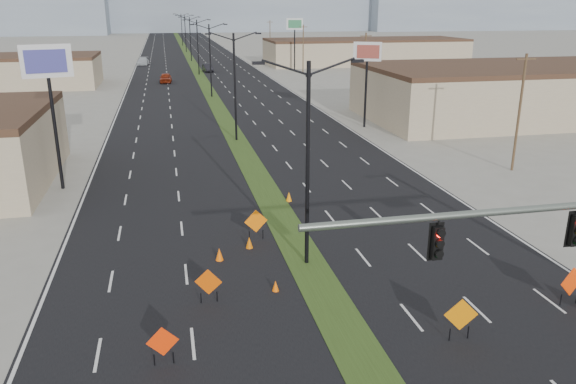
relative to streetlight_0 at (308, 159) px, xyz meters
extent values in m
cube|color=black|center=(0.00, 88.00, -5.42)|extent=(25.00, 400.00, 0.02)
cube|color=#2D4117|center=(0.00, 88.00, -5.42)|extent=(2.00, 400.00, 0.04)
cube|color=tan|center=(-32.00, 73.00, -3.17)|extent=(30.00, 14.00, 4.50)
cube|color=tan|center=(34.00, 33.00, -2.67)|extent=(36.00, 18.00, 5.50)
cube|color=tan|center=(38.00, 98.00, -2.92)|extent=(44.00, 16.00, 5.00)
cube|color=gray|center=(40.00, 288.00, 8.58)|extent=(220.00, 50.00, 28.00)
cube|color=gray|center=(180.00, 278.00, 3.58)|extent=(160.00, 50.00, 18.00)
cylinder|color=slate|center=(5.20, -10.00, 0.68)|extent=(16.00, 0.24, 0.24)
cube|color=black|center=(1.70, -10.00, -0.20)|extent=(0.50, 0.28, 1.30)
sphere|color=#FF0C05|center=(1.70, -10.16, 0.15)|extent=(0.22, 0.22, 0.22)
cube|color=black|center=(6.70, -10.00, -0.20)|extent=(0.50, 0.28, 1.30)
cylinder|color=black|center=(0.00, 0.00, -0.42)|extent=(0.20, 0.20, 10.00)
cube|color=black|center=(-2.30, 0.00, 4.53)|extent=(0.55, 0.24, 0.14)
cube|color=black|center=(2.30, 0.00, 4.53)|extent=(0.55, 0.24, 0.14)
cylinder|color=black|center=(0.00, 28.00, -0.42)|extent=(0.20, 0.20, 10.00)
cube|color=black|center=(-2.30, 28.00, 4.53)|extent=(0.55, 0.24, 0.14)
cube|color=black|center=(2.30, 28.00, 4.53)|extent=(0.55, 0.24, 0.14)
cylinder|color=black|center=(0.00, 56.00, -0.42)|extent=(0.20, 0.20, 10.00)
cube|color=black|center=(-2.30, 56.00, 4.53)|extent=(0.55, 0.24, 0.14)
cube|color=black|center=(2.30, 56.00, 4.53)|extent=(0.55, 0.24, 0.14)
cylinder|color=black|center=(0.00, 84.00, -0.42)|extent=(0.20, 0.20, 10.00)
cube|color=black|center=(-2.30, 84.00, 4.53)|extent=(0.55, 0.24, 0.14)
cube|color=black|center=(2.30, 84.00, 4.53)|extent=(0.55, 0.24, 0.14)
cylinder|color=black|center=(0.00, 112.00, -0.42)|extent=(0.20, 0.20, 10.00)
cube|color=black|center=(-2.30, 112.00, 4.53)|extent=(0.55, 0.24, 0.14)
cube|color=black|center=(2.30, 112.00, 4.53)|extent=(0.55, 0.24, 0.14)
cylinder|color=black|center=(0.00, 140.00, -0.42)|extent=(0.20, 0.20, 10.00)
cube|color=black|center=(-2.30, 140.00, 4.53)|extent=(0.55, 0.24, 0.14)
cube|color=black|center=(2.30, 140.00, 4.53)|extent=(0.55, 0.24, 0.14)
cylinder|color=black|center=(0.00, 168.00, -0.42)|extent=(0.20, 0.20, 10.00)
cube|color=black|center=(-2.30, 168.00, 4.53)|extent=(0.55, 0.24, 0.14)
cube|color=black|center=(2.30, 168.00, 4.53)|extent=(0.55, 0.24, 0.14)
cylinder|color=#4C3823|center=(20.00, 13.00, -0.92)|extent=(0.20, 0.20, 9.00)
cube|color=#4C3823|center=(20.00, 13.00, 3.18)|extent=(1.60, 0.10, 0.10)
cylinder|color=#4C3823|center=(20.00, 48.00, -0.92)|extent=(0.20, 0.20, 9.00)
cube|color=#4C3823|center=(20.00, 48.00, 3.18)|extent=(1.60, 0.10, 0.10)
cylinder|color=#4C3823|center=(20.00, 83.00, -0.92)|extent=(0.20, 0.20, 9.00)
cube|color=#4C3823|center=(20.00, 83.00, 3.18)|extent=(1.60, 0.10, 0.10)
cylinder|color=#4C3823|center=(20.00, 118.00, -0.92)|extent=(0.20, 0.20, 9.00)
cube|color=#4C3823|center=(20.00, 118.00, 3.18)|extent=(1.60, 0.10, 0.10)
imported|color=maroon|center=(-6.28, 73.44, -4.62)|extent=(2.13, 4.76, 1.59)
imported|color=black|center=(2.00, 88.82, -4.67)|extent=(2.05, 4.69, 1.50)
imported|color=silver|center=(-10.93, 105.24, -4.62)|extent=(2.67, 5.67, 1.60)
cube|color=#F13105|center=(-7.08, -7.11, -4.46)|extent=(1.16, 0.08, 1.16)
cylinder|color=black|center=(-7.42, -7.11, -5.18)|extent=(0.05, 0.05, 0.48)
cylinder|color=black|center=(-6.74, -7.11, -5.18)|extent=(0.05, 0.05, 0.48)
cube|color=#D74B04|center=(-5.12, -2.94, -4.42)|extent=(1.17, 0.36, 1.20)
cylinder|color=black|center=(-5.47, -2.94, -5.17)|extent=(0.05, 0.05, 0.50)
cylinder|color=black|center=(-4.77, -2.94, -5.17)|extent=(0.05, 0.05, 0.50)
cube|color=orange|center=(-2.00, 3.54, -4.33)|extent=(1.31, 0.16, 1.31)
cylinder|color=black|center=(-2.38, 3.54, -5.15)|extent=(0.05, 0.05, 0.54)
cylinder|color=black|center=(-1.62, 3.54, -5.15)|extent=(0.05, 0.05, 0.54)
cube|color=orange|center=(4.11, -7.91, -4.31)|extent=(1.33, 0.25, 1.34)
cylinder|color=black|center=(3.72, -7.91, -5.14)|extent=(0.05, 0.05, 0.56)
cylinder|color=black|center=(4.50, -7.91, -5.14)|extent=(0.05, 0.05, 0.56)
cube|color=#FB3B05|center=(10.11, -6.43, -4.31)|extent=(1.30, 0.36, 1.34)
cylinder|color=black|center=(9.72, -6.43, -5.14)|extent=(0.05, 0.05, 0.56)
cone|color=#FF6305|center=(-4.26, 1.25, -5.08)|extent=(0.48, 0.48, 0.68)
cone|color=#FF6305|center=(-2.09, -2.55, -5.15)|extent=(0.41, 0.41, 0.53)
cone|color=orange|center=(1.14, 9.41, -5.09)|extent=(0.48, 0.48, 0.66)
cone|color=#DE6404|center=(-2.55, 2.44, -5.09)|extent=(0.39, 0.39, 0.65)
cylinder|color=black|center=(-14.00, 15.57, -1.31)|extent=(0.24, 0.24, 8.22)
cube|color=white|center=(-14.00, 15.57, 3.46)|extent=(3.22, 1.22, 2.16)
cube|color=#3F3E97|center=(-14.00, 15.37, 3.46)|extent=(2.51, 0.75, 1.52)
cylinder|color=black|center=(14.24, 31.41, -1.76)|extent=(0.24, 0.24, 7.31)
cube|color=white|center=(14.24, 31.41, 2.47)|extent=(2.76, 1.53, 1.92)
cube|color=#A34136|center=(14.24, 31.21, 2.47)|extent=(2.11, 1.02, 1.35)
cylinder|color=black|center=(19.47, 88.08, -1.25)|extent=(0.24, 0.24, 8.33)
cube|color=white|center=(19.47, 88.08, 3.57)|extent=(3.29, 1.05, 2.19)
cube|color=#337F50|center=(19.47, 87.88, 3.57)|extent=(2.58, 0.61, 1.53)
camera|label=1|loc=(-6.36, -24.96, 6.91)|focal=35.00mm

